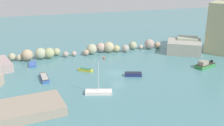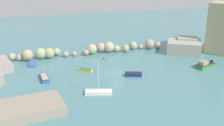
% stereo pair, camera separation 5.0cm
% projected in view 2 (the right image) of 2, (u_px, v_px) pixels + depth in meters
% --- Properties ---
extents(cove_water, '(160.00, 160.00, 0.00)m').
position_uv_depth(cove_water, '(117.00, 73.00, 55.19)').
color(cove_water, teal).
rests_on(cove_water, ground).
extents(cliff_headland_right, '(23.69, 17.42, 12.51)m').
position_uv_depth(cliff_headland_right, '(224.00, 39.00, 68.16)').
color(cliff_headland_right, '#9FA993').
rests_on(cliff_headland_right, ground).
extents(rock_breakwater, '(38.51, 4.16, 2.65)m').
position_uv_depth(rock_breakwater, '(87.00, 50.00, 67.10)').
color(rock_breakwater, '#AFAA87').
rests_on(rock_breakwater, ground).
extents(stone_dock, '(10.18, 7.67, 1.45)m').
position_uv_depth(stone_dock, '(30.00, 108.00, 39.97)').
color(stone_dock, gray).
rests_on(stone_dock, ground).
extents(channel_buoy, '(0.53, 0.53, 0.53)m').
position_uv_depth(channel_buoy, '(104.00, 58.00, 63.87)').
color(channel_buoy, '#E04C28').
rests_on(channel_buoy, cove_water).
extents(moored_boat_0, '(1.52, 4.53, 0.68)m').
position_uv_depth(moored_boat_0, '(44.00, 78.00, 52.02)').
color(moored_boat_0, '#375FB3').
rests_on(moored_boat_0, cove_water).
extents(moored_boat_1, '(3.59, 2.32, 0.69)m').
position_uv_depth(moored_boat_1, '(133.00, 74.00, 53.77)').
color(moored_boat_1, navy).
rests_on(moored_boat_1, cove_water).
extents(moored_boat_2, '(3.01, 2.73, 0.51)m').
position_uv_depth(moored_boat_2, '(85.00, 70.00, 56.42)').
color(moored_boat_2, gold).
rests_on(moored_boat_2, cove_water).
extents(moored_boat_3, '(4.63, 5.89, 1.57)m').
position_uv_depth(moored_boat_3, '(177.00, 50.00, 68.86)').
color(moored_boat_3, white).
rests_on(moored_boat_3, cove_water).
extents(moored_boat_4, '(4.81, 2.86, 5.74)m').
position_uv_depth(moored_boat_4, '(99.00, 92.00, 46.12)').
color(moored_boat_4, white).
rests_on(moored_boat_4, cove_water).
extents(moored_boat_5, '(1.71, 3.41, 0.47)m').
position_uv_depth(moored_boat_5, '(32.00, 64.00, 59.89)').
color(moored_boat_5, '#3D5FB7').
rests_on(moored_boat_5, cove_water).
extents(moored_boat_6, '(5.09, 3.33, 1.57)m').
position_uv_depth(moored_boat_6, '(205.00, 65.00, 58.34)').
color(moored_boat_6, '#378742').
rests_on(moored_boat_6, cove_water).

